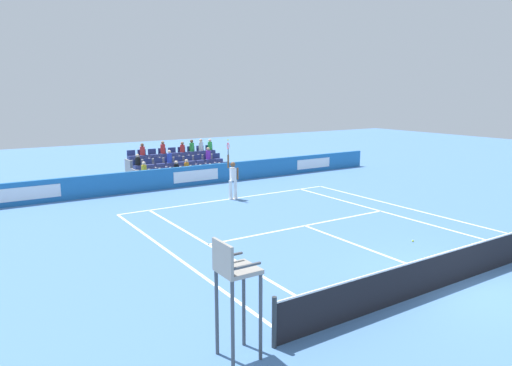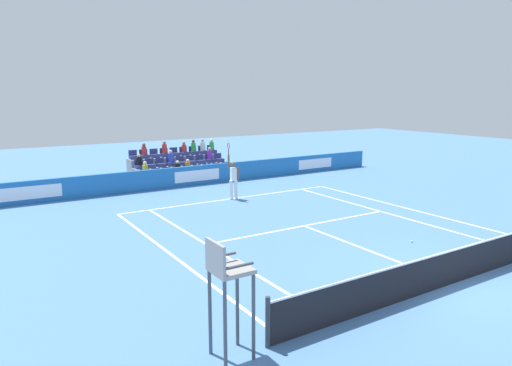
# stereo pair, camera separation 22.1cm
# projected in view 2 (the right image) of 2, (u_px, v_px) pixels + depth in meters

# --- Properties ---
(ground_plane) EXTENTS (80.00, 80.00, 0.00)m
(ground_plane) POSITION_uv_depth(u_px,v_px,m) (454.00, 283.00, 12.33)
(ground_plane) COLOR #4C7AB2
(line_baseline) EXTENTS (10.97, 0.10, 0.01)m
(line_baseline) POSITION_uv_depth(u_px,v_px,m) (233.00, 199.00, 22.20)
(line_baseline) COLOR white
(line_baseline) RESTS_ON ground
(line_service) EXTENTS (8.23, 0.10, 0.01)m
(line_service) POSITION_uv_depth(u_px,v_px,m) (304.00, 226.00, 17.64)
(line_service) COLOR white
(line_service) RESTS_ON ground
(line_centre_service) EXTENTS (0.10, 6.40, 0.01)m
(line_centre_service) POSITION_uv_depth(u_px,v_px,m) (366.00, 249.00, 14.99)
(line_centre_service) COLOR white
(line_centre_service) RESTS_ON ground
(line_singles_sideline_left) EXTENTS (0.10, 11.89, 0.01)m
(line_singles_sideline_left) POSITION_uv_depth(u_px,v_px,m) (213.00, 248.00, 15.11)
(line_singles_sideline_left) COLOR white
(line_singles_sideline_left) RESTS_ON ground
(line_singles_sideline_right) EXTENTS (0.10, 11.89, 0.01)m
(line_singles_sideline_right) POSITION_uv_depth(u_px,v_px,m) (389.00, 214.00, 19.43)
(line_singles_sideline_right) COLOR white
(line_singles_sideline_right) RESTS_ON ground
(line_doubles_sideline_left) EXTENTS (0.10, 11.89, 0.01)m
(line_doubles_sideline_left) POSITION_uv_depth(u_px,v_px,m) (173.00, 256.00, 14.39)
(line_doubles_sideline_left) COLOR white
(line_doubles_sideline_left) RESTS_ON ground
(line_doubles_sideline_right) EXTENTS (0.10, 11.89, 0.01)m
(line_doubles_sideline_right) POSITION_uv_depth(u_px,v_px,m) (411.00, 209.00, 20.15)
(line_doubles_sideline_right) COLOR white
(line_doubles_sideline_right) RESTS_ON ground
(line_centre_mark) EXTENTS (0.10, 0.20, 0.01)m
(line_centre_mark) POSITION_uv_depth(u_px,v_px,m) (234.00, 199.00, 22.12)
(line_centre_mark) COLOR white
(line_centre_mark) RESTS_ON ground
(sponsor_barrier) EXTENTS (24.77, 0.22, 1.07)m
(sponsor_barrier) POSITION_uv_depth(u_px,v_px,m) (197.00, 175.00, 25.42)
(sponsor_barrier) COLOR #1E66AD
(sponsor_barrier) RESTS_ON ground
(tennis_net) EXTENTS (11.97, 0.10, 1.07)m
(tennis_net) POSITION_uv_depth(u_px,v_px,m) (455.00, 266.00, 12.24)
(tennis_net) COLOR #33383D
(tennis_net) RESTS_ON ground
(tennis_player) EXTENTS (0.51, 0.40, 2.85)m
(tennis_player) POSITION_uv_depth(u_px,v_px,m) (233.00, 178.00, 21.94)
(tennis_player) COLOR white
(tennis_player) RESTS_ON ground
(umpire_chair) EXTENTS (0.70, 0.70, 2.34)m
(umpire_chair) POSITION_uv_depth(u_px,v_px,m) (228.00, 282.00, 8.59)
(umpire_chair) COLOR #474C54
(umpire_chair) RESTS_ON ground
(stadium_stand) EXTENTS (5.58, 2.85, 2.19)m
(stadium_stand) POSITION_uv_depth(u_px,v_px,m) (180.00, 169.00, 27.33)
(stadium_stand) COLOR gray
(stadium_stand) RESTS_ON ground
(loose_tennis_ball) EXTENTS (0.07, 0.07, 0.07)m
(loose_tennis_ball) POSITION_uv_depth(u_px,v_px,m) (412.00, 241.00, 15.70)
(loose_tennis_ball) COLOR #D1E533
(loose_tennis_ball) RESTS_ON ground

